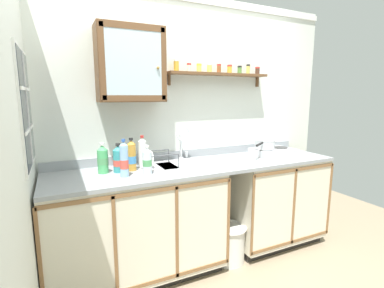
{
  "coord_description": "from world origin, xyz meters",
  "views": [
    {
      "loc": [
        -1.15,
        -1.95,
        1.54
      ],
      "look_at": [
        -0.04,
        0.38,
        1.09
      ],
      "focal_mm": 26.6,
      "sensor_mm": 36.0,
      "label": 1
    }
  ],
  "objects_px": {
    "trash_bin": "(230,243)",
    "sink": "(187,166)",
    "hot_plate_stove": "(274,152)",
    "bottle_juice_amber_1": "(132,156)",
    "bottle_water_blue_0": "(124,160)",
    "bottle_water_clear_5": "(147,161)",
    "dish_rack": "(158,165)",
    "bottle_detergent_teal_3": "(118,160)",
    "saucepan": "(265,144)",
    "bottle_soda_green_4": "(103,159)",
    "wall_cabinet": "(131,65)",
    "bottle_opaque_white_2": "(142,153)"
  },
  "relations": [
    {
      "from": "wall_cabinet",
      "to": "bottle_water_blue_0",
      "type": "bearing_deg",
      "value": -116.76
    },
    {
      "from": "hot_plate_stove",
      "to": "bottle_water_blue_0",
      "type": "xyz_separation_m",
      "value": [
        -1.56,
        -0.13,
        0.09
      ]
    },
    {
      "from": "hot_plate_stove",
      "to": "bottle_soda_green_4",
      "type": "bearing_deg",
      "value": 178.28
    },
    {
      "from": "saucepan",
      "to": "bottle_water_clear_5",
      "type": "xyz_separation_m",
      "value": [
        -1.28,
        -0.16,
        -0.02
      ]
    },
    {
      "from": "bottle_water_blue_0",
      "to": "bottle_water_clear_5",
      "type": "xyz_separation_m",
      "value": [
        0.18,
        -0.01,
        -0.02
      ]
    },
    {
      "from": "bottle_detergent_teal_3",
      "to": "trash_bin",
      "type": "bearing_deg",
      "value": -12.25
    },
    {
      "from": "bottle_juice_amber_1",
      "to": "bottle_water_clear_5",
      "type": "height_order",
      "value": "bottle_juice_amber_1"
    },
    {
      "from": "bottle_soda_green_4",
      "to": "dish_rack",
      "type": "relative_size",
      "value": 0.86
    },
    {
      "from": "bottle_juice_amber_1",
      "to": "bottle_detergent_teal_3",
      "type": "xyz_separation_m",
      "value": [
        -0.11,
        -0.0,
        -0.02
      ]
    },
    {
      "from": "hot_plate_stove",
      "to": "bottle_water_clear_5",
      "type": "relative_size",
      "value": 1.79
    },
    {
      "from": "dish_rack",
      "to": "trash_bin",
      "type": "distance_m",
      "value": 1.0
    },
    {
      "from": "wall_cabinet",
      "to": "dish_rack",
      "type": "bearing_deg",
      "value": -40.57
    },
    {
      "from": "saucepan",
      "to": "bottle_water_clear_5",
      "type": "distance_m",
      "value": 1.29
    },
    {
      "from": "bottle_water_blue_0",
      "to": "bottle_opaque_white_2",
      "type": "bearing_deg",
      "value": 47.17
    },
    {
      "from": "bottle_juice_amber_1",
      "to": "trash_bin",
      "type": "height_order",
      "value": "bottle_juice_amber_1"
    },
    {
      "from": "bottle_water_blue_0",
      "to": "wall_cabinet",
      "type": "distance_m",
      "value": 0.8
    },
    {
      "from": "bottle_soda_green_4",
      "to": "bottle_water_clear_5",
      "type": "xyz_separation_m",
      "value": [
        0.31,
        -0.19,
        -0.01
      ]
    },
    {
      "from": "bottle_detergent_teal_3",
      "to": "wall_cabinet",
      "type": "bearing_deg",
      "value": 39.4
    },
    {
      "from": "bottle_opaque_white_2",
      "to": "bottle_detergent_teal_3",
      "type": "relative_size",
      "value": 1.17
    },
    {
      "from": "hot_plate_stove",
      "to": "bottle_juice_amber_1",
      "type": "height_order",
      "value": "bottle_juice_amber_1"
    },
    {
      "from": "hot_plate_stove",
      "to": "bottle_soda_green_4",
      "type": "distance_m",
      "value": 1.7
    },
    {
      "from": "bottle_opaque_white_2",
      "to": "bottle_detergent_teal_3",
      "type": "height_order",
      "value": "bottle_opaque_white_2"
    },
    {
      "from": "hot_plate_stove",
      "to": "bottle_juice_amber_1",
      "type": "bearing_deg",
      "value": 178.75
    },
    {
      "from": "bottle_water_blue_0",
      "to": "bottle_water_clear_5",
      "type": "height_order",
      "value": "bottle_water_blue_0"
    },
    {
      "from": "saucepan",
      "to": "bottle_soda_green_4",
      "type": "height_order",
      "value": "bottle_soda_green_4"
    },
    {
      "from": "bottle_water_blue_0",
      "to": "bottle_juice_amber_1",
      "type": "bearing_deg",
      "value": 59.03
    },
    {
      "from": "wall_cabinet",
      "to": "trash_bin",
      "type": "height_order",
      "value": "wall_cabinet"
    },
    {
      "from": "wall_cabinet",
      "to": "bottle_soda_green_4",
      "type": "bearing_deg",
      "value": -158.8
    },
    {
      "from": "bottle_juice_amber_1",
      "to": "dish_rack",
      "type": "xyz_separation_m",
      "value": [
        0.22,
        -0.02,
        -0.1
      ]
    },
    {
      "from": "bottle_detergent_teal_3",
      "to": "bottle_soda_green_4",
      "type": "height_order",
      "value": "bottle_soda_green_4"
    },
    {
      "from": "dish_rack",
      "to": "wall_cabinet",
      "type": "bearing_deg",
      "value": 139.43
    },
    {
      "from": "saucepan",
      "to": "bottle_soda_green_4",
      "type": "distance_m",
      "value": 1.59
    },
    {
      "from": "hot_plate_stove",
      "to": "bottle_soda_green_4",
      "type": "xyz_separation_m",
      "value": [
        -1.69,
        0.05,
        0.08
      ]
    },
    {
      "from": "bottle_water_blue_0",
      "to": "dish_rack",
      "type": "height_order",
      "value": "bottle_water_blue_0"
    },
    {
      "from": "bottle_detergent_teal_3",
      "to": "wall_cabinet",
      "type": "height_order",
      "value": "wall_cabinet"
    },
    {
      "from": "bottle_soda_green_4",
      "to": "sink",
      "type": "bearing_deg",
      "value": -2.87
    },
    {
      "from": "bottle_detergent_teal_3",
      "to": "bottle_water_clear_5",
      "type": "bearing_deg",
      "value": -41.1
    },
    {
      "from": "bottle_water_clear_5",
      "to": "sink",
      "type": "bearing_deg",
      "value": 20.12
    },
    {
      "from": "bottle_soda_green_4",
      "to": "wall_cabinet",
      "type": "bearing_deg",
      "value": 21.2
    },
    {
      "from": "bottle_water_clear_5",
      "to": "wall_cabinet",
      "type": "relative_size",
      "value": 0.38
    },
    {
      "from": "trash_bin",
      "to": "bottle_water_blue_0",
      "type": "bearing_deg",
      "value": 176.95
    },
    {
      "from": "bottle_juice_amber_1",
      "to": "bottle_water_clear_5",
      "type": "xyz_separation_m",
      "value": [
        0.08,
        -0.17,
        -0.02
      ]
    },
    {
      "from": "bottle_juice_amber_1",
      "to": "trash_bin",
      "type": "xyz_separation_m",
      "value": [
        0.84,
        -0.21,
        -0.86
      ]
    },
    {
      "from": "trash_bin",
      "to": "sink",
      "type": "bearing_deg",
      "value": 150.92
    },
    {
      "from": "saucepan",
      "to": "bottle_water_blue_0",
      "type": "xyz_separation_m",
      "value": [
        -1.46,
        -0.15,
        0.0
      ]
    },
    {
      "from": "bottle_juice_amber_1",
      "to": "wall_cabinet",
      "type": "xyz_separation_m",
      "value": [
        0.05,
        0.13,
        0.74
      ]
    },
    {
      "from": "bottle_soda_green_4",
      "to": "trash_bin",
      "type": "relative_size",
      "value": 0.7
    },
    {
      "from": "wall_cabinet",
      "to": "trash_bin",
      "type": "relative_size",
      "value": 1.72
    },
    {
      "from": "hot_plate_stove",
      "to": "dish_rack",
      "type": "xyz_separation_m",
      "value": [
        -1.25,
        0.01,
        -0.01
      ]
    },
    {
      "from": "hot_plate_stove",
      "to": "trash_bin",
      "type": "relative_size",
      "value": 1.18
    }
  ]
}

